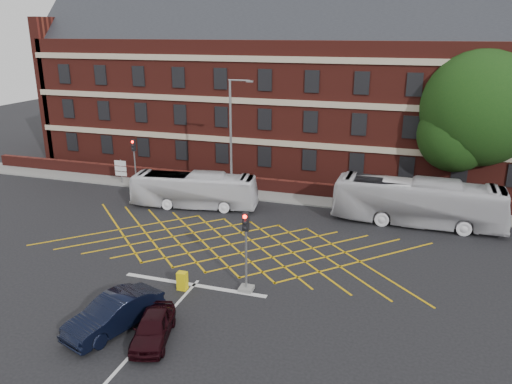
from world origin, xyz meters
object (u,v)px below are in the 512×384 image
(utility_cabinet, at_px, (182,281))
(deciduous_tree, at_px, (478,116))
(car_navy, at_px, (114,313))
(bus_right, at_px, (418,202))
(traffic_light_far, at_px, (135,169))
(car_maroon, at_px, (153,327))
(traffic_light_near, at_px, (246,259))
(street_lamp, at_px, (232,163))
(bus_left, at_px, (194,190))
(direction_signs, at_px, (121,169))

(utility_cabinet, bearing_deg, deciduous_tree, 53.53)
(car_navy, relative_size, deciduous_tree, 0.41)
(bus_right, xyz_separation_m, traffic_light_far, (-22.47, 1.01, 0.17))
(car_maroon, relative_size, deciduous_tree, 0.31)
(traffic_light_near, distance_m, utility_cabinet, 3.54)
(car_maroon, height_order, street_lamp, street_lamp)
(car_navy, height_order, car_maroon, car_navy)
(bus_right, bearing_deg, car_maroon, 149.84)
(car_maroon, relative_size, utility_cabinet, 3.73)
(bus_right, bearing_deg, traffic_light_near, 147.36)
(deciduous_tree, bearing_deg, traffic_light_near, -121.43)
(car_maroon, relative_size, street_lamp, 0.39)
(car_maroon, bearing_deg, traffic_light_far, 107.17)
(bus_left, height_order, car_navy, bus_left)
(direction_signs, xyz_separation_m, utility_cabinet, (13.14, -15.19, -0.89))
(deciduous_tree, height_order, direction_signs, deciduous_tree)
(deciduous_tree, bearing_deg, traffic_light_far, -166.55)
(traffic_light_far, distance_m, utility_cabinet, 18.11)
(deciduous_tree, height_order, traffic_light_near, deciduous_tree)
(car_navy, bearing_deg, car_maroon, 12.63)
(traffic_light_far, bearing_deg, car_navy, -62.02)
(traffic_light_far, bearing_deg, utility_cabinet, -52.06)
(direction_signs, bearing_deg, car_maroon, -54.67)
(deciduous_tree, height_order, street_lamp, deciduous_tree)
(traffic_light_far, bearing_deg, deciduous_tree, 13.45)
(car_navy, distance_m, car_maroon, 2.09)
(utility_cabinet, bearing_deg, bus_left, 111.62)
(deciduous_tree, height_order, traffic_light_far, deciduous_tree)
(bus_left, relative_size, direction_signs, 4.33)
(bus_left, relative_size, car_navy, 2.03)
(traffic_light_far, relative_size, street_lamp, 0.45)
(traffic_light_near, relative_size, utility_cabinet, 4.38)
(traffic_light_near, bearing_deg, direction_signs, 138.78)
(car_navy, bearing_deg, direction_signs, 140.35)
(bus_left, bearing_deg, utility_cabinet, -166.85)
(bus_left, xyz_separation_m, traffic_light_far, (-6.42, 2.41, 0.44))
(utility_cabinet, bearing_deg, car_navy, -107.73)
(bus_right, height_order, car_navy, bus_right)
(traffic_light_far, height_order, street_lamp, street_lamp)
(traffic_light_near, bearing_deg, car_maroon, -114.75)
(traffic_light_near, bearing_deg, street_lamp, 113.30)
(bus_right, distance_m, direction_signs, 24.57)
(traffic_light_near, height_order, utility_cabinet, traffic_light_near)
(bus_left, xyz_separation_m, bus_right, (16.05, 1.41, 0.27))
(bus_right, xyz_separation_m, street_lamp, (-13.54, 0.09, 1.70))
(street_lamp, bearing_deg, direction_signs, 170.40)
(bus_right, bearing_deg, street_lamp, 90.51)
(street_lamp, bearing_deg, car_maroon, -80.65)
(street_lamp, bearing_deg, bus_left, -149.16)
(street_lamp, xyz_separation_m, utility_cabinet, (2.18, -13.34, -2.80))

